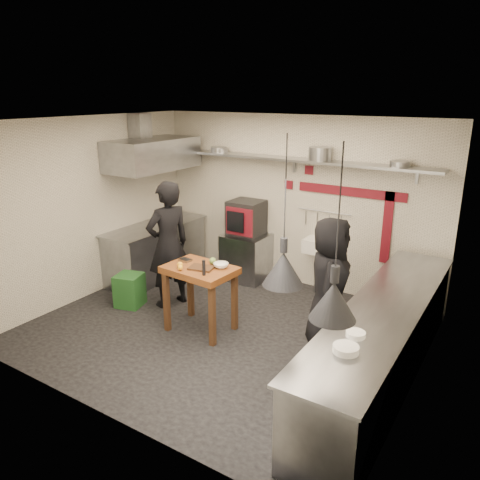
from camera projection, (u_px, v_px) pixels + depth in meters
The scene contains 47 objects.
floor at pixel (223, 330), 6.44m from camera, with size 5.00×5.00×0.00m, color black.
ceiling at pixel (221, 121), 5.59m from camera, with size 5.00×5.00×0.00m, color silver.
wall_back at pixel (294, 202), 7.70m from camera, with size 5.00×0.04×2.80m, color beige.
wall_front at pixel (93, 288), 4.33m from camera, with size 5.00×0.04×2.80m, color beige.
wall_left at pixel (90, 208), 7.29m from camera, with size 0.04×4.20×2.80m, color beige.
wall_right at pixel (425, 271), 4.74m from camera, with size 0.04×4.20×2.80m, color beige.
red_band_horiz at pixel (350, 192), 7.12m from camera, with size 1.70×0.02×0.14m, color maroon.
red_band_vert at pixel (387, 228), 6.96m from camera, with size 0.14×0.02×1.10m, color maroon.
red_tile_a at pixel (309, 170), 7.39m from camera, with size 0.14×0.02×0.14m, color maroon.
red_tile_b at pixel (289, 185), 7.65m from camera, with size 0.14×0.02×0.14m, color maroon.
back_shelf at pixel (291, 159), 7.34m from camera, with size 4.60×0.34×0.04m, color slate.
shelf_bracket_left at pixel (200, 156), 8.46m from camera, with size 0.04×0.06×0.24m, color slate.
shelf_bracket_mid at pixel (295, 164), 7.49m from camera, with size 0.04×0.06×0.24m, color slate.
shelf_bracket_right at pixel (418, 175), 6.52m from camera, with size 0.04×0.06×0.24m, color slate.
pan_far_left at pixel (219, 150), 8.03m from camera, with size 0.27×0.27×0.09m, color slate.
pan_mid_left at pixel (221, 150), 8.00m from camera, with size 0.23×0.23×0.07m, color slate.
stock_pot at pixel (320, 154), 7.05m from camera, with size 0.35×0.35×0.20m, color slate.
pan_right at pixel (400, 164), 6.47m from camera, with size 0.27×0.27×0.08m, color slate.
oven_stand at pixel (246, 257), 8.11m from camera, with size 0.72×0.65×0.80m, color slate.
combi_oven at pixel (246, 217), 7.96m from camera, with size 0.55×0.51×0.58m, color black.
oven_door at pixel (239, 222), 7.69m from camera, with size 0.50×0.03×0.46m, color maroon.
oven_glass at pixel (235, 222), 7.69m from camera, with size 0.32×0.01×0.34m, color black.
hand_sink at pixel (319, 246), 7.47m from camera, with size 0.46×0.34×0.22m, color silver.
sink_tap at pixel (319, 235), 7.41m from camera, with size 0.03×0.03×0.14m, color slate.
sink_drain at pixel (316, 272), 7.57m from camera, with size 0.06×0.06×0.66m, color slate.
utensil_rail at pixel (324, 211), 7.42m from camera, with size 0.02×0.02×0.90m, color slate.
counter_right at pixel (382, 344), 5.21m from camera, with size 0.70×3.80×0.90m, color slate.
counter_right_top at pixel (386, 307), 5.06m from camera, with size 0.76×3.90×0.03m, color slate.
plate_stack at pixel (346, 349), 4.14m from camera, with size 0.23×0.23×0.07m, color silver.
small_bowl_right at pixel (356, 334), 4.41m from camera, with size 0.18×0.18×0.05m, color silver.
counter_left at pixel (156, 251), 8.25m from camera, with size 0.70×1.90×0.90m, color slate.
counter_left_top at pixel (155, 226), 8.11m from camera, with size 0.76×2.00×0.03m, color slate.
extractor_hood at pixel (153, 154), 7.70m from camera, with size 0.78×1.60×0.50m, color slate.
hood_duct at pixel (140, 129), 7.71m from camera, with size 0.28×0.28×0.50m, color slate.
green_bin at pixel (130, 290), 7.12m from camera, with size 0.37×0.37×0.50m, color #1F5521.
prep_table at pixel (201, 299), 6.33m from camera, with size 0.92×0.64×0.92m, color brown, non-canonical shape.
cutting_board at pixel (201, 268), 6.13m from camera, with size 0.31×0.22×0.03m, color #432817.
pepper_mill at pixel (204, 268), 5.89m from camera, with size 0.04×0.04×0.20m, color black.
lemon_a at pixel (180, 265), 6.16m from camera, with size 0.08×0.08×0.08m, color gold.
lemon_b at pixel (180, 268), 6.06m from camera, with size 0.07×0.07×0.07m, color gold.
veg_ball at pixel (213, 261), 6.27m from camera, with size 0.09×0.09×0.09m, color olive.
steel_tray at pixel (185, 260), 6.40m from camera, with size 0.17×0.11×0.03m, color slate.
bowl at pixel (221, 265), 6.16m from camera, with size 0.20×0.20×0.06m, color silver.
heat_lamp_near at pixel (285, 213), 4.23m from camera, with size 0.39×0.39×1.41m, color black, non-canonical shape.
heat_lamp_far at pixel (338, 235), 3.59m from camera, with size 0.39×0.39×1.43m, color black, non-canonical shape.
chef_left at pixel (168, 245), 6.95m from camera, with size 0.70×0.46×1.92m, color black.
chef_right at pixel (329, 284), 5.83m from camera, with size 0.83×0.54×1.70m, color black.
Camera 1 is at (3.28, -4.74, 3.14)m, focal length 35.00 mm.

